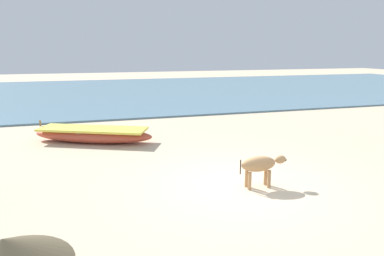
# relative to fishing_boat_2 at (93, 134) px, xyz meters

# --- Properties ---
(ground) EXTENTS (80.00, 80.00, 0.00)m
(ground) POSITION_rel_fishing_boat_2_xyz_m (3.04, -4.71, -0.26)
(ground) COLOR beige
(sea_water) EXTENTS (60.00, 20.00, 0.08)m
(sea_water) POSITION_rel_fishing_boat_2_xyz_m (3.04, 13.30, -0.22)
(sea_water) COLOR slate
(sea_water) RESTS_ON ground
(fishing_boat_2) EXTENTS (3.99, 2.53, 0.68)m
(fishing_boat_2) POSITION_rel_fishing_boat_2_xyz_m (0.00, 0.00, 0.00)
(fishing_boat_2) COLOR #B74733
(fishing_boat_2) RESTS_ON ground
(calf_far_tan) EXTENTS (1.10, 0.34, 0.71)m
(calf_far_tan) POSITION_rel_fishing_boat_2_xyz_m (3.45, -4.91, 0.25)
(calf_far_tan) COLOR tan
(calf_far_tan) RESTS_ON ground
(debris_pile_0) EXTENTS (2.33, 2.33, 0.47)m
(debris_pile_0) POSITION_rel_fishing_boat_2_xyz_m (-1.23, -6.55, -0.03)
(debris_pile_0) COLOR brown
(debris_pile_0) RESTS_ON ground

